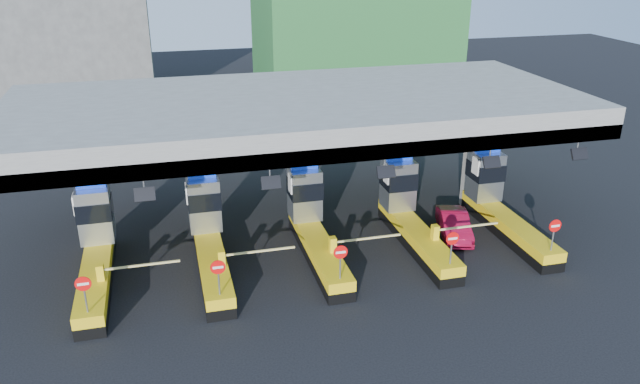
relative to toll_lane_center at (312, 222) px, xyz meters
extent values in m
plane|color=black|center=(0.00, -0.28, -1.40)|extent=(120.00, 120.00, 0.00)
cube|color=slate|center=(0.00, 2.72, 4.85)|extent=(28.00, 12.00, 1.50)
cube|color=#4C4C49|center=(0.00, -2.98, 4.45)|extent=(28.00, 0.60, 0.70)
cube|color=slate|center=(-10.00, 2.72, 1.35)|extent=(1.00, 1.00, 5.50)
cube|color=slate|center=(0.00, 2.72, 1.35)|extent=(1.00, 1.00, 5.50)
cube|color=slate|center=(10.00, 2.72, 1.35)|extent=(1.00, 1.00, 5.50)
cylinder|color=slate|center=(-7.50, -2.98, 3.85)|extent=(0.06, 0.06, 0.50)
cube|color=black|center=(-7.50, -3.18, 3.50)|extent=(0.80, 0.38, 0.54)
cylinder|color=slate|center=(-2.50, -2.98, 3.85)|extent=(0.06, 0.06, 0.50)
cube|color=black|center=(-2.50, -3.18, 3.50)|extent=(0.80, 0.38, 0.54)
cylinder|color=slate|center=(2.50, -2.98, 3.85)|extent=(0.06, 0.06, 0.50)
cube|color=black|center=(2.50, -3.18, 3.50)|extent=(0.80, 0.38, 0.54)
cylinder|color=slate|center=(7.50, -2.98, 3.85)|extent=(0.06, 0.06, 0.50)
cube|color=black|center=(7.50, -3.18, 3.50)|extent=(0.80, 0.38, 0.54)
cylinder|color=slate|center=(12.00, -2.98, 3.85)|extent=(0.06, 0.06, 0.50)
cube|color=black|center=(12.00, -3.18, 3.50)|extent=(0.80, 0.38, 0.54)
cube|color=black|center=(-10.00, -1.28, -1.15)|extent=(1.20, 8.00, 0.50)
cube|color=#E5B70C|center=(-10.00, -1.28, -0.65)|extent=(1.20, 8.00, 0.50)
cube|color=#9EA3A8|center=(-10.00, 1.52, 0.90)|extent=(1.50, 1.50, 2.60)
cube|color=black|center=(-10.00, 1.50, 1.20)|extent=(1.56, 1.56, 0.90)
cube|color=#0C2DBF|center=(-10.00, 1.52, 2.48)|extent=(1.30, 0.35, 0.55)
cube|color=white|center=(-10.80, 1.22, 1.60)|extent=(0.06, 0.70, 0.90)
cylinder|color=slate|center=(-10.00, -4.88, 0.25)|extent=(0.07, 0.07, 1.30)
cylinder|color=red|center=(-10.00, -4.91, 0.85)|extent=(0.60, 0.04, 0.60)
cube|color=white|center=(-10.00, -4.93, 0.85)|extent=(0.42, 0.02, 0.10)
cube|color=#E5B70C|center=(-9.65, -2.48, -0.05)|extent=(0.30, 0.35, 0.70)
cube|color=white|center=(-8.00, -2.48, 0.05)|extent=(3.20, 0.08, 0.08)
cube|color=black|center=(-5.00, -1.28, -1.15)|extent=(1.20, 8.00, 0.50)
cube|color=#E5B70C|center=(-5.00, -1.28, -0.65)|extent=(1.20, 8.00, 0.50)
cube|color=#9EA3A8|center=(-5.00, 1.52, 0.90)|extent=(1.50, 1.50, 2.60)
cube|color=black|center=(-5.00, 1.50, 1.20)|extent=(1.56, 1.56, 0.90)
cube|color=#0C2DBF|center=(-5.00, 1.52, 2.48)|extent=(1.30, 0.35, 0.55)
cube|color=white|center=(-5.80, 1.22, 1.60)|extent=(0.06, 0.70, 0.90)
cylinder|color=slate|center=(-5.00, -4.88, 0.25)|extent=(0.07, 0.07, 1.30)
cylinder|color=red|center=(-5.00, -4.91, 0.85)|extent=(0.60, 0.04, 0.60)
cube|color=white|center=(-5.00, -4.93, 0.85)|extent=(0.42, 0.02, 0.10)
cube|color=#E5B70C|center=(-4.65, -2.48, -0.05)|extent=(0.30, 0.35, 0.70)
cube|color=white|center=(-3.00, -2.48, 0.05)|extent=(3.20, 0.08, 0.08)
cube|color=black|center=(0.00, -1.28, -1.15)|extent=(1.20, 8.00, 0.50)
cube|color=#E5B70C|center=(0.00, -1.28, -0.65)|extent=(1.20, 8.00, 0.50)
cube|color=#9EA3A8|center=(0.00, 1.52, 0.90)|extent=(1.50, 1.50, 2.60)
cube|color=black|center=(0.00, 1.50, 1.20)|extent=(1.56, 1.56, 0.90)
cube|color=#0C2DBF|center=(0.00, 1.52, 2.48)|extent=(1.30, 0.35, 0.55)
cube|color=white|center=(-0.80, 1.22, 1.60)|extent=(0.06, 0.70, 0.90)
cylinder|color=slate|center=(0.00, -4.88, 0.25)|extent=(0.07, 0.07, 1.30)
cylinder|color=red|center=(0.00, -4.91, 0.85)|extent=(0.60, 0.04, 0.60)
cube|color=white|center=(0.00, -4.93, 0.85)|extent=(0.42, 0.02, 0.10)
cube|color=#E5B70C|center=(0.35, -2.48, -0.05)|extent=(0.30, 0.35, 0.70)
cube|color=white|center=(2.00, -2.48, 0.05)|extent=(3.20, 0.08, 0.08)
cube|color=black|center=(5.00, -1.28, -1.15)|extent=(1.20, 8.00, 0.50)
cube|color=#E5B70C|center=(5.00, -1.28, -0.65)|extent=(1.20, 8.00, 0.50)
cube|color=#9EA3A8|center=(5.00, 1.52, 0.90)|extent=(1.50, 1.50, 2.60)
cube|color=black|center=(5.00, 1.50, 1.20)|extent=(1.56, 1.56, 0.90)
cube|color=#0C2DBF|center=(5.00, 1.52, 2.48)|extent=(1.30, 0.35, 0.55)
cube|color=white|center=(4.20, 1.22, 1.60)|extent=(0.06, 0.70, 0.90)
cylinder|color=slate|center=(5.00, -4.88, 0.25)|extent=(0.07, 0.07, 1.30)
cylinder|color=red|center=(5.00, -4.91, 0.85)|extent=(0.60, 0.04, 0.60)
cube|color=white|center=(5.00, -4.93, 0.85)|extent=(0.42, 0.02, 0.10)
cube|color=#E5B70C|center=(5.35, -2.48, -0.05)|extent=(0.30, 0.35, 0.70)
cube|color=white|center=(7.00, -2.48, 0.05)|extent=(3.20, 0.08, 0.08)
cube|color=black|center=(10.00, -1.28, -1.15)|extent=(1.20, 8.00, 0.50)
cube|color=#E5B70C|center=(10.00, -1.28, -0.65)|extent=(1.20, 8.00, 0.50)
cube|color=#9EA3A8|center=(10.00, 1.52, 0.90)|extent=(1.50, 1.50, 2.60)
cube|color=black|center=(10.00, 1.50, 1.20)|extent=(1.56, 1.56, 0.90)
cube|color=#0C2DBF|center=(10.00, 1.52, 2.48)|extent=(1.30, 0.35, 0.55)
cube|color=white|center=(9.20, 1.22, 1.60)|extent=(0.06, 0.70, 0.90)
cylinder|color=slate|center=(10.00, -4.88, 0.25)|extent=(0.07, 0.07, 1.30)
cylinder|color=red|center=(10.00, -4.91, 0.85)|extent=(0.60, 0.04, 0.60)
cube|color=white|center=(10.00, -4.93, 0.85)|extent=(0.42, 0.02, 0.10)
cube|color=#E5B70C|center=(10.35, -2.48, -0.05)|extent=(0.30, 0.35, 0.70)
cube|color=white|center=(12.00, -2.48, 0.05)|extent=(3.20, 0.08, 0.08)
imported|color=maroon|center=(7.31, -0.58, -0.76)|extent=(2.34, 4.09, 1.28)
camera|label=1|loc=(-6.51, -26.63, 12.85)|focal=35.00mm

